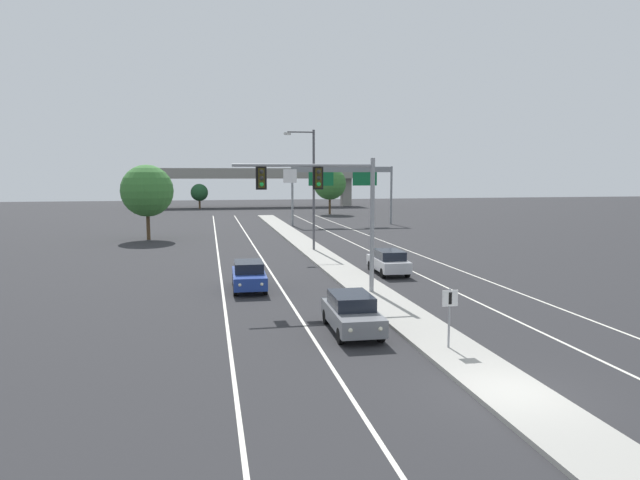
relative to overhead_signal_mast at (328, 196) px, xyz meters
The scene contains 17 objects.
ground_plane 15.61m from the overhead_signal_mast, 80.35° to the right, with size 260.00×260.00×0.00m, color #28282B.
median_island 6.81m from the overhead_signal_mast, 55.24° to the left, with size 2.40×110.00×0.15m, color #9E9B93.
lane_stripe_oncoming_center 12.03m from the overhead_signal_mast, 102.01° to the left, with size 0.14×100.00×0.01m, color silver.
lane_stripe_receding_center 13.82m from the overhead_signal_mast, 55.82° to the left, with size 0.14×100.00×0.01m, color silver.
edge_stripe_left 13.05m from the overhead_signal_mast, 117.73° to the left, with size 0.14×100.00×0.01m, color silver.
edge_stripe_right 15.78m from the overhead_signal_mast, 45.23° to the left, with size 0.14×100.00×0.01m, color silver.
overhead_signal_mast is the anchor object (origin of this frame).
median_sign_post 11.13m from the overhead_signal_mast, 77.03° to the right, with size 0.60×0.10×2.20m.
street_lamp_median 17.59m from the overhead_signal_mast, 82.67° to the left, with size 2.58×0.28×10.00m.
car_oncoming_grey 8.36m from the overhead_signal_mast, 94.18° to the right, with size 1.90×4.50×1.58m.
car_oncoming_blue 6.57m from the overhead_signal_mast, 148.55° to the left, with size 1.91×4.51×1.58m.
car_receding_silver 9.03m from the overhead_signal_mast, 47.67° to the left, with size 1.90×4.50×1.58m.
highway_sign_gantry 42.46m from the overhead_signal_mast, 75.46° to the left, with size 13.28×0.42×7.50m.
overpass_bridge 83.89m from the overhead_signal_mast, 88.32° to the left, with size 42.40×6.40×7.65m.
tree_far_left_c 31.51m from the overhead_signal_mast, 112.69° to the left, with size 5.14×5.14×7.44m.
tree_far_right_a 61.79m from the overhead_signal_mast, 77.73° to the left, with size 5.30×5.30×7.66m.
tree_far_left_a 80.17m from the overhead_signal_mast, 95.62° to the left, with size 3.24×3.24×4.69m.
Camera 1 is at (-8.67, -14.57, 6.49)m, focal length 31.60 mm.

